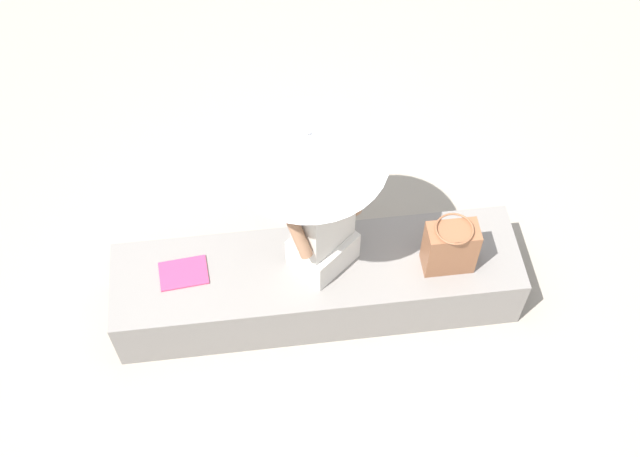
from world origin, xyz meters
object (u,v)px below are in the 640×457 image
object	(u,v)px
person_seated	(323,221)
handbag_black	(450,247)
magazine	(183,273)
parasol	(308,147)

from	to	relation	value
person_seated	handbag_black	world-z (taller)	person_seated
person_seated	magazine	xyz separation A→B (m)	(-0.82, -0.00, -0.38)
handbag_black	magazine	bearing A→B (deg)	175.66
parasol	handbag_black	world-z (taller)	parasol
person_seated	handbag_black	distance (m)	0.76
person_seated	magazine	bearing A→B (deg)	-179.99
parasol	magazine	bearing A→B (deg)	-175.40
magazine	person_seated	bearing A→B (deg)	-4.95
handbag_black	magazine	size ratio (longest dim) A/B	1.30
parasol	handbag_black	bearing A→B (deg)	-12.66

